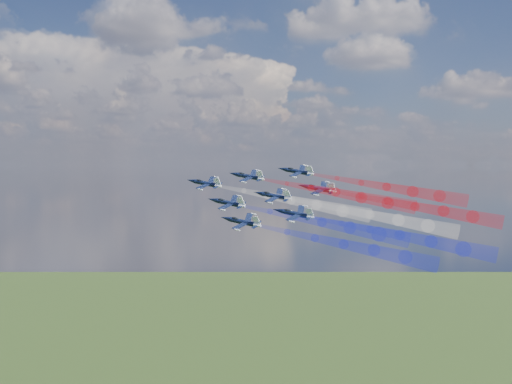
# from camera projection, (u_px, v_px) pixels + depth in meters

# --- Properties ---
(jet_lead) EXTENTS (16.61, 15.46, 9.26)m
(jet_lead) POSITION_uv_depth(u_px,v_px,m) (206.00, 183.00, 190.08)
(jet_lead) COLOR black
(trail_lead) EXTENTS (46.43, 24.72, 13.37)m
(trail_lead) POSITION_uv_depth(u_px,v_px,m) (291.00, 200.00, 177.73)
(trail_lead) COLOR white
(jet_inner_left) EXTENTS (16.61, 15.46, 9.26)m
(jet_inner_left) POSITION_uv_depth(u_px,v_px,m) (228.00, 203.00, 177.53)
(jet_inner_left) COLOR black
(trail_inner_left) EXTENTS (46.43, 24.72, 13.37)m
(trail_inner_left) POSITION_uv_depth(u_px,v_px,m) (322.00, 222.00, 165.18)
(trail_inner_left) COLOR #1923DB
(jet_inner_right) EXTENTS (16.61, 15.46, 9.26)m
(jet_inner_right) POSITION_uv_depth(u_px,v_px,m) (248.00, 176.00, 192.53)
(jet_inner_right) COLOR black
(trail_inner_right) EXTENTS (46.43, 24.72, 13.37)m
(trail_inner_right) POSITION_uv_depth(u_px,v_px,m) (336.00, 193.00, 180.18)
(trail_inner_right) COLOR red
(jet_outer_left) EXTENTS (16.61, 15.46, 9.26)m
(jet_outer_left) POSITION_uv_depth(u_px,v_px,m) (242.00, 222.00, 167.31)
(jet_outer_left) COLOR black
(trail_outer_left) EXTENTS (46.43, 24.72, 13.37)m
(trail_outer_left) POSITION_uv_depth(u_px,v_px,m) (344.00, 244.00, 154.96)
(trail_outer_left) COLOR #1923DB
(jet_center_third) EXTENTS (16.61, 15.46, 9.26)m
(jet_center_third) POSITION_uv_depth(u_px,v_px,m) (274.00, 196.00, 179.51)
(jet_center_third) COLOR black
(trail_center_third) EXTENTS (46.43, 24.72, 13.37)m
(trail_center_third) POSITION_uv_depth(u_px,v_px,m) (370.00, 215.00, 167.17)
(trail_center_third) COLOR white
(jet_outer_right) EXTENTS (16.61, 15.46, 9.26)m
(jet_outer_right) POSITION_uv_depth(u_px,v_px,m) (297.00, 171.00, 195.83)
(jet_outer_right) COLOR black
(trail_outer_right) EXTENTS (46.43, 24.72, 13.37)m
(trail_outer_right) POSITION_uv_depth(u_px,v_px,m) (386.00, 187.00, 183.49)
(trail_outer_right) COLOR red
(jet_rear_left) EXTENTS (16.61, 15.46, 9.26)m
(jet_rear_left) POSITION_uv_depth(u_px,v_px,m) (295.00, 214.00, 168.36)
(jet_rear_left) COLOR black
(trail_rear_left) EXTENTS (46.43, 24.72, 13.37)m
(trail_rear_left) POSITION_uv_depth(u_px,v_px,m) (400.00, 235.00, 156.01)
(trail_rear_left) COLOR #1923DB
(jet_rear_right) EXTENTS (16.61, 15.46, 9.26)m
(jet_rear_right) POSITION_uv_depth(u_px,v_px,m) (318.00, 189.00, 185.01)
(jet_rear_right) COLOR black
(trail_rear_right) EXTENTS (46.43, 24.72, 13.37)m
(trail_rear_right) POSITION_uv_depth(u_px,v_px,m) (415.00, 206.00, 172.66)
(trail_rear_right) COLOR red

